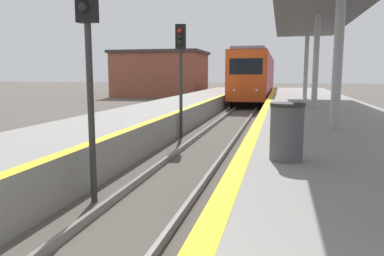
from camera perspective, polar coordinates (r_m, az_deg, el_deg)
name	(u,v)px	position (r m, az deg, el deg)	size (l,w,h in m)	color
train	(257,76)	(36.36, 9.81, 7.75)	(2.71, 22.87, 4.27)	black
signal_near	(88,43)	(7.10, -15.57, 12.35)	(0.36, 0.31, 4.22)	#2D2D2D
signal_mid	(181,59)	(14.10, -1.74, 10.46)	(0.36, 0.31, 4.22)	#2D2D2D
trash_bin	(287,132)	(6.57, 14.24, -0.54)	(0.59, 0.59, 0.98)	#4C4C51
station_building	(161,74)	(41.16, -4.76, 8.25)	(9.55, 7.23, 4.83)	brown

